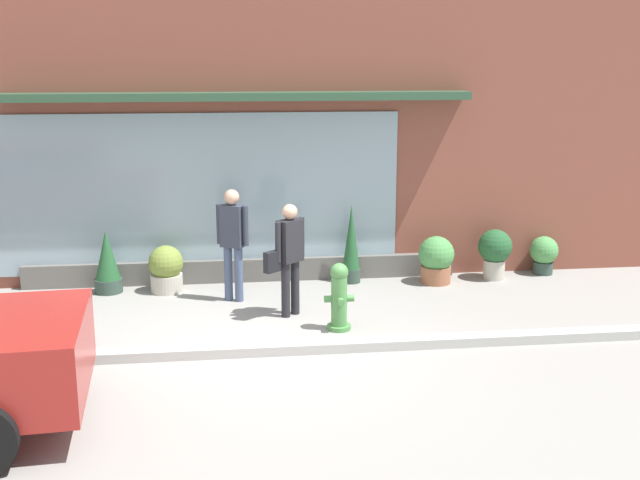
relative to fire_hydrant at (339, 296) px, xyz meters
The scene contains 12 objects.
ground_plane 1.36m from the fire_hydrant, 154.82° to the right, with size 60.00×60.00×0.00m, color gray.
curb_strip 1.44m from the fire_hydrant, 147.31° to the right, with size 14.00×0.24×0.12m, color #B2B2AD.
storefront 3.52m from the fire_hydrant, 114.05° to the left, with size 14.00×0.81×5.03m.
fire_hydrant is the anchor object (origin of this frame).
pedestrian_with_handbag 0.98m from the fire_hydrant, 132.98° to the left, with size 0.59×0.48×1.55m.
pedestrian_passerby 2.02m from the fire_hydrant, 133.05° to the left, with size 0.45×0.33×1.63m.
potted_plant_corner_tall 3.81m from the fire_hydrant, 147.08° to the left, with size 0.41×0.41×0.96m.
potted_plant_low_front 4.33m from the fire_hydrant, 31.33° to the left, with size 0.46×0.46×0.62m.
potted_plant_doorstep 3.07m from the fire_hydrant, 139.44° to the left, with size 0.52×0.52×0.71m.
potted_plant_window_center 2.22m from the fire_hydrant, 76.67° to the left, with size 0.30×0.30×1.24m.
potted_plant_near_hydrant 3.48m from the fire_hydrant, 36.34° to the left, with size 0.54×0.54×0.80m.
potted_plant_trailing_edge 2.68m from the fire_hydrant, 47.02° to the left, with size 0.56×0.56×0.74m.
Camera 1 is at (-0.29, -9.07, 3.46)m, focal length 44.26 mm.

